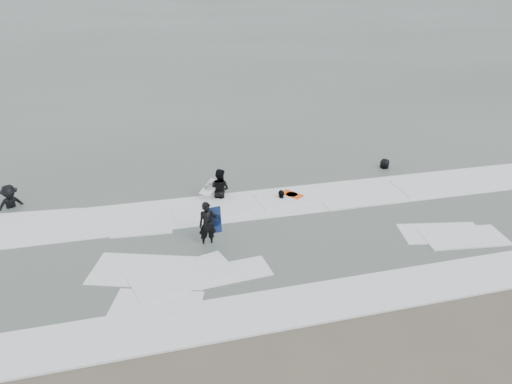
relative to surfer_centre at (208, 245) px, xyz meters
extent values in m
plane|color=brown|center=(2.12, -3.41, 0.00)|extent=(320.00, 320.00, 0.00)
plane|color=#47544C|center=(2.12, 76.59, 0.06)|extent=(320.00, 320.00, 0.00)
imported|color=black|center=(0.00, 0.00, 0.00)|extent=(0.63, 0.43, 1.67)
imported|color=black|center=(1.07, 3.66, 0.00)|extent=(1.15, 1.12, 1.87)
imported|color=black|center=(-7.22, 4.68, 0.00)|extent=(1.41, 1.19, 1.89)
imported|color=black|center=(3.53, 2.88, 0.00)|extent=(0.90, 0.97, 1.60)
imported|color=black|center=(9.28, 4.93, 0.00)|extent=(0.92, 0.71, 1.67)
cube|color=white|center=(2.12, -4.01, 0.03)|extent=(30.03, 2.32, 0.07)
cube|color=white|center=(2.12, 2.59, 0.04)|extent=(30.00, 2.60, 0.09)
camera|label=1|loc=(-2.01, -15.02, 9.07)|focal=35.00mm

